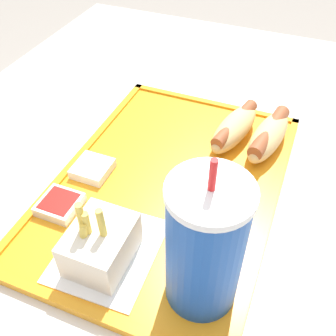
# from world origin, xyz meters

# --- Properties ---
(dining_table) EXTENTS (1.20, 0.93, 0.76)m
(dining_table) POSITION_xyz_m (0.00, 0.00, 0.38)
(dining_table) COLOR beige
(dining_table) RESTS_ON ground_plane
(food_tray) EXTENTS (0.47, 0.33, 0.01)m
(food_tray) POSITION_xyz_m (0.01, 0.01, 0.76)
(food_tray) COLOR orange
(food_tray) RESTS_ON dining_table
(paper_napkin) EXTENTS (0.15, 0.13, 0.00)m
(paper_napkin) POSITION_xyz_m (0.15, -0.02, 0.77)
(paper_napkin) COLOR white
(paper_napkin) RESTS_ON food_tray
(soda_cup) EXTENTS (0.09, 0.09, 0.21)m
(soda_cup) POSITION_xyz_m (0.16, 0.11, 0.85)
(soda_cup) COLOR #194CA5
(soda_cup) RESTS_ON food_tray
(hot_dog_far) EXTENTS (0.15, 0.07, 0.05)m
(hot_dog_far) POSITION_xyz_m (-0.13, 0.13, 0.79)
(hot_dog_far) COLOR #DBB270
(hot_dog_far) RESTS_ON food_tray
(hot_dog_near) EXTENTS (0.15, 0.07, 0.05)m
(hot_dog_near) POSITION_xyz_m (-0.13, 0.07, 0.79)
(hot_dog_near) COLOR #DBB270
(hot_dog_near) RESTS_ON food_tray
(fries_carton) EXTENTS (0.09, 0.07, 0.10)m
(fries_carton) POSITION_xyz_m (0.17, -0.02, 0.80)
(fries_carton) COLOR silver
(fries_carton) RESTS_ON food_tray
(sauce_cup_mayo) EXTENTS (0.05, 0.05, 0.02)m
(sauce_cup_mayo) POSITION_xyz_m (0.03, -0.11, 0.78)
(sauce_cup_mayo) COLOR silver
(sauce_cup_mayo) RESTS_ON food_tray
(sauce_cup_ketchup) EXTENTS (0.05, 0.05, 0.02)m
(sauce_cup_ketchup) POSITION_xyz_m (0.11, -0.12, 0.78)
(sauce_cup_ketchup) COLOR silver
(sauce_cup_ketchup) RESTS_ON food_tray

